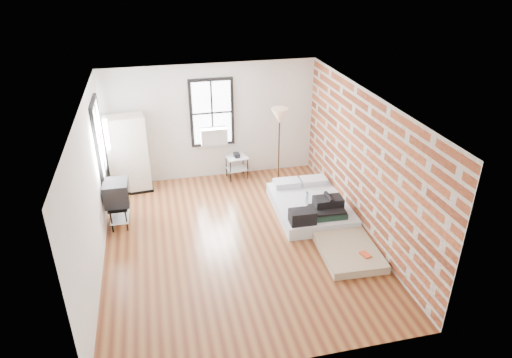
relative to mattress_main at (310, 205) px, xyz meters
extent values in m
plane|color=#592917|center=(-1.74, -0.73, -0.18)|extent=(6.00, 6.00, 0.00)
cube|color=silver|center=(-1.74, 2.27, 1.22)|extent=(5.00, 0.01, 2.80)
cube|color=silver|center=(-1.74, -3.73, 1.22)|extent=(5.00, 0.01, 2.80)
cube|color=silver|center=(-4.24, -0.73, 1.22)|extent=(0.01, 6.00, 2.80)
cube|color=#984524|center=(0.76, -0.73, 1.22)|extent=(0.02, 6.00, 2.80)
cube|color=white|center=(-1.74, -0.73, 2.62)|extent=(5.00, 6.00, 0.01)
cube|color=white|center=(-1.74, 2.22, 1.47)|extent=(0.90, 0.02, 1.50)
cube|color=black|center=(-2.23, 2.24, 1.47)|extent=(0.07, 0.08, 1.64)
cube|color=black|center=(-1.26, 2.24, 1.47)|extent=(0.07, 0.08, 1.64)
cube|color=black|center=(-1.74, 2.24, 2.26)|extent=(0.90, 0.08, 0.07)
cube|color=black|center=(-1.74, 2.24, 0.69)|extent=(0.90, 0.08, 0.07)
cube|color=black|center=(-1.74, 2.21, 1.47)|extent=(0.04, 0.02, 1.50)
cube|color=black|center=(-1.74, 2.21, 1.47)|extent=(0.90, 0.02, 0.04)
cube|color=silver|center=(-1.74, 2.10, 0.94)|extent=(0.62, 0.30, 0.40)
cube|color=white|center=(-4.19, 1.07, 1.47)|extent=(0.02, 0.90, 1.50)
cube|color=black|center=(-4.21, 0.59, 1.47)|extent=(0.08, 0.07, 1.64)
cube|color=black|center=(-4.21, 1.56, 1.47)|extent=(0.08, 0.07, 1.64)
cube|color=black|center=(-4.21, 1.07, 2.26)|extent=(0.08, 0.90, 0.07)
cube|color=black|center=(-4.21, 1.07, 0.69)|extent=(0.08, 0.90, 0.07)
cube|color=black|center=(-4.18, 1.07, 1.47)|extent=(0.02, 0.04, 1.50)
cube|color=black|center=(-4.18, 1.07, 1.47)|extent=(0.02, 0.90, 0.04)
cube|color=silver|center=(0.01, 0.02, -0.04)|extent=(1.54, 2.05, 0.26)
cube|color=silver|center=(-0.29, 0.83, 0.15)|extent=(0.59, 0.39, 0.13)
cube|color=silver|center=(0.35, 0.81, 0.15)|extent=(0.59, 0.39, 0.13)
cube|color=black|center=(0.20, -0.46, 0.25)|extent=(0.59, 0.36, 0.32)
cylinder|color=black|center=(0.20, -0.46, 0.43)|extent=(0.10, 0.37, 0.08)
cube|color=black|center=(-0.44, -0.76, 0.23)|extent=(0.52, 0.33, 0.28)
cylinder|color=#C3E9FA|center=(-0.10, -0.03, 0.20)|extent=(0.07, 0.07, 0.23)
cylinder|color=blue|center=(-0.10, -0.03, 0.34)|extent=(0.04, 0.04, 0.03)
cube|color=tan|center=(0.21, -1.32, -0.10)|extent=(1.12, 2.00, 0.15)
cube|color=black|center=(0.14, -0.59, 0.09)|extent=(0.74, 0.55, 0.23)
cube|color=black|center=(0.14, -0.59, 0.22)|extent=(0.70, 0.51, 0.04)
cube|color=#D34621|center=(0.38, -1.89, -0.01)|extent=(0.18, 0.23, 0.03)
cube|color=black|center=(-3.74, 1.92, -0.15)|extent=(0.96, 0.61, 0.06)
cube|color=beige|center=(-3.74, 1.92, 0.77)|extent=(0.92, 0.57, 1.76)
cylinder|color=black|center=(-1.41, 1.79, 0.10)|extent=(0.02, 0.02, 0.55)
cylinder|color=black|center=(-0.98, 1.85, 0.10)|extent=(0.02, 0.02, 0.55)
cylinder|color=black|center=(-1.46, 2.13, 0.10)|extent=(0.02, 0.02, 0.55)
cylinder|color=black|center=(-1.02, 2.19, 0.10)|extent=(0.02, 0.02, 0.55)
cube|color=silver|center=(-1.22, 1.99, 0.37)|extent=(0.55, 0.46, 0.02)
cube|color=silver|center=(-1.22, 1.99, 0.07)|extent=(0.53, 0.44, 0.02)
cube|color=black|center=(-1.22, 1.99, 0.43)|extent=(0.14, 0.19, 0.10)
cylinder|color=#2F200F|center=(-0.29, 1.51, -0.16)|extent=(0.27, 0.27, 0.03)
cylinder|color=#2F200F|center=(-0.29, 1.51, 0.66)|extent=(0.03, 0.03, 1.62)
cone|color=tan|center=(-0.29, 1.51, 1.52)|extent=(0.40, 0.40, 0.36)
cylinder|color=black|center=(-4.11, 0.17, 0.06)|extent=(0.03, 0.03, 0.48)
cylinder|color=black|center=(-3.83, 0.16, 0.06)|extent=(0.03, 0.03, 0.48)
cylinder|color=black|center=(-4.10, 0.74, 0.06)|extent=(0.03, 0.03, 0.48)
cylinder|color=black|center=(-3.81, 0.73, 0.06)|extent=(0.03, 0.03, 0.48)
cube|color=black|center=(-3.96, 0.45, 0.30)|extent=(0.40, 0.70, 0.03)
cube|color=silver|center=(-3.96, 0.45, 0.01)|extent=(0.38, 0.68, 0.02)
cube|color=black|center=(-3.96, 0.45, 0.55)|extent=(0.49, 0.57, 0.48)
cube|color=black|center=(-3.73, 0.44, 0.55)|extent=(0.03, 0.46, 0.38)
camera|label=1|loc=(-3.06, -7.98, 4.93)|focal=32.00mm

